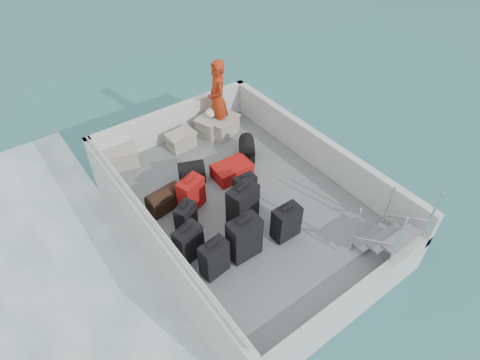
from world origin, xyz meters
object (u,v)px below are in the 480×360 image
at_px(crate_1, 181,141).
at_px(passenger, 217,99).
at_px(suitcase_0, 214,259).
at_px(suitcase_3, 244,239).
at_px(suitcase_8, 232,170).
at_px(crate_0, 122,158).
at_px(suitcase_7, 245,189).
at_px(suitcase_1, 189,243).
at_px(crate_2, 212,125).
at_px(suitcase_2, 186,218).
at_px(suitcase_6, 286,223).
at_px(suitcase_4, 243,205).
at_px(crate_3, 223,126).
at_px(suitcase_5, 191,194).

distance_m(crate_1, passenger, 1.12).
bearing_deg(suitcase_0, suitcase_3, -5.97).
bearing_deg(suitcase_8, crate_0, 47.05).
bearing_deg(crate_1, suitcase_7, -86.76).
xyz_separation_m(suitcase_1, crate_2, (2.08, 2.50, -0.13)).
height_order(crate_0, crate_2, crate_2).
xyz_separation_m(suitcase_2, passenger, (1.95, 1.94, 0.54)).
bearing_deg(suitcase_6, suitcase_0, 176.55).
bearing_deg(suitcase_4, passenger, 52.14).
bearing_deg(suitcase_7, crate_1, 96.36).
distance_m(suitcase_2, crate_1, 2.21).
relative_size(crate_0, crate_1, 1.13).
xyz_separation_m(suitcase_7, crate_2, (0.67, 2.03, -0.08)).
bearing_deg(suitcase_6, crate_2, 78.71).
bearing_deg(crate_2, suitcase_6, -101.78).
relative_size(suitcase_4, suitcase_8, 1.05).
bearing_deg(crate_3, suitcase_5, -138.77).
relative_size(suitcase_3, suitcase_4, 1.01).
distance_m(suitcase_3, suitcase_6, 0.76).
distance_m(suitcase_0, crate_0, 3.11).
bearing_deg(suitcase_3, crate_2, 65.41).
distance_m(suitcase_0, suitcase_3, 0.54).
relative_size(suitcase_4, suitcase_6, 1.21).
distance_m(suitcase_7, crate_3, 2.03).
height_order(suitcase_0, suitcase_6, suitcase_0).
xyz_separation_m(suitcase_5, passenger, (1.62, 1.57, 0.50)).
distance_m(suitcase_5, crate_1, 1.73).
bearing_deg(crate_2, suitcase_0, -123.06).
bearing_deg(crate_3, crate_0, 171.81).
height_order(suitcase_7, crate_1, suitcase_7).
relative_size(suitcase_0, crate_0, 1.09).
relative_size(suitcase_0, suitcase_4, 0.86).
distance_m(suitcase_3, crate_3, 3.19).
relative_size(suitcase_2, suitcase_3, 0.70).
distance_m(suitcase_6, suitcase_8, 1.69).
xyz_separation_m(suitcase_4, passenger, (1.12, 2.34, 0.44)).
relative_size(crate_1, passenger, 0.32).
bearing_deg(suitcase_7, suitcase_3, -124.56).
bearing_deg(crate_2, suitcase_2, -132.51).
bearing_deg(suitcase_4, crate_3, 50.32).
bearing_deg(crate_3, suitcase_1, -133.85).
bearing_deg(suitcase_6, crate_1, 93.21).
xyz_separation_m(crate_3, passenger, (-0.03, 0.12, 0.62)).
relative_size(suitcase_2, suitcase_7, 0.99).
relative_size(suitcase_8, crate_0, 1.20).
bearing_deg(suitcase_5, crate_0, 88.96).
xyz_separation_m(suitcase_1, suitcase_3, (0.69, -0.46, 0.06)).
distance_m(suitcase_7, passenger, 2.20).
bearing_deg(crate_2, crate_3, -47.57).
relative_size(suitcase_2, suitcase_4, 0.71).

